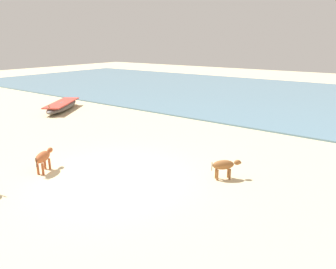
# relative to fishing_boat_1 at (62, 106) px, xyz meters

# --- Properties ---
(ground) EXTENTS (80.00, 80.00, 0.00)m
(ground) POSITION_rel_fishing_boat_1_xyz_m (9.73, -5.19, -0.27)
(ground) COLOR beige
(sea_water) EXTENTS (60.00, 20.00, 0.08)m
(sea_water) POSITION_rel_fishing_boat_1_xyz_m (9.73, 12.73, -0.23)
(sea_water) COLOR slate
(sea_water) RESTS_ON ground
(fishing_boat_1) EXTENTS (3.04, 3.91, 0.70)m
(fishing_boat_1) POSITION_rel_fishing_boat_1_xyz_m (0.00, 0.00, 0.00)
(fishing_boat_1) COLOR #5B5651
(fishing_boat_1) RESTS_ON ground
(calf_near_brown) EXTENTS (0.78, 0.79, 0.62)m
(calf_near_brown) POSITION_rel_fishing_boat_1_xyz_m (12.54, -3.20, 0.17)
(calf_near_brown) COLOR brown
(calf_near_brown) RESTS_ON ground
(calf_far_rust) EXTENTS (0.68, 0.99, 0.69)m
(calf_far_rust) POSITION_rel_fishing_boat_1_xyz_m (7.54, -6.14, 0.22)
(calf_far_rust) COLOR #9E4C28
(calf_far_rust) RESTS_ON ground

